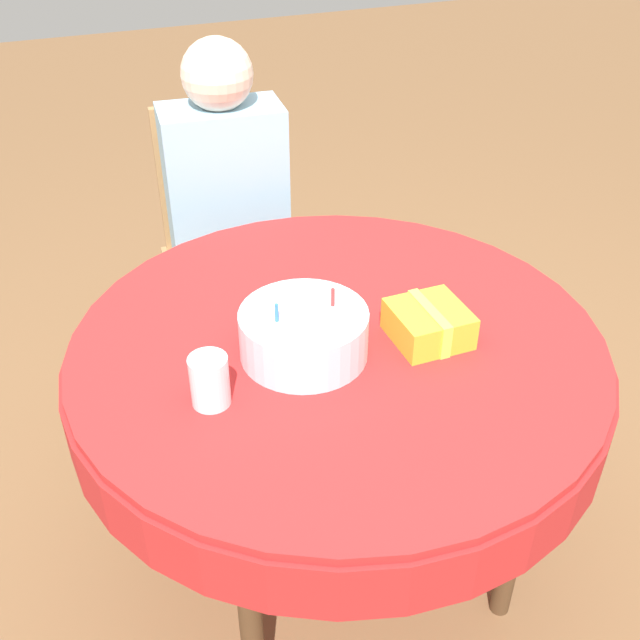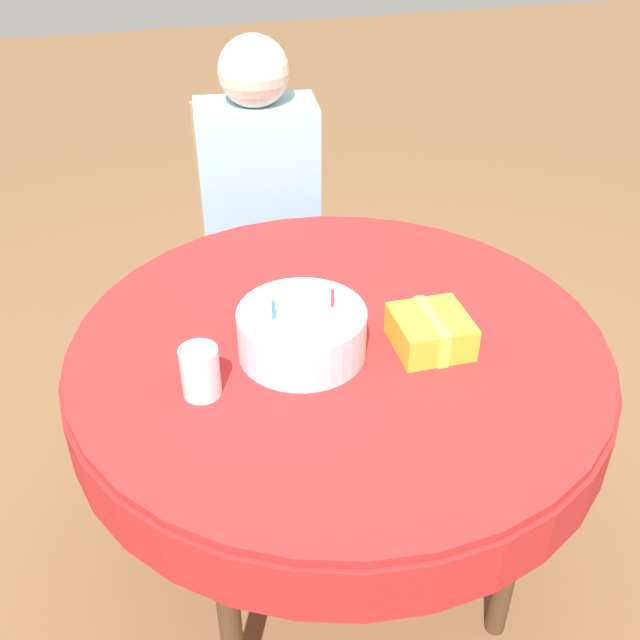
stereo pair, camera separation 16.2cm
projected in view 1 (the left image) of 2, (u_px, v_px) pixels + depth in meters
ground_plane at (334, 549)px, 2.11m from camera, size 12.00×12.00×0.00m
dining_table at (337, 367)px, 1.73m from camera, size 1.22×1.22×0.74m
chair at (227, 243)px, 2.54m from camera, size 0.47×0.47×0.94m
person at (227, 196)px, 2.34m from camera, size 0.38×0.32×1.19m
birthday_cake at (304, 334)px, 1.60m from camera, size 0.28×0.28×0.15m
drinking_glass at (210, 381)px, 1.47m from camera, size 0.08×0.08×0.11m
gift_box at (429, 324)px, 1.66m from camera, size 0.16×0.17×0.08m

